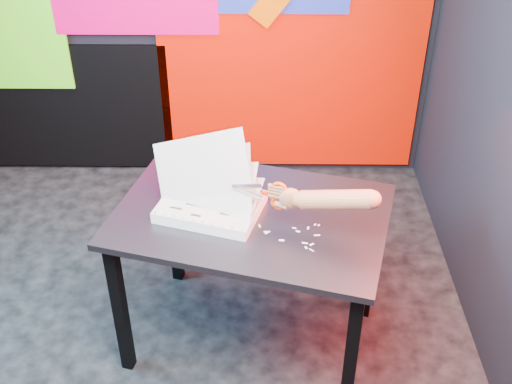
{
  "coord_description": "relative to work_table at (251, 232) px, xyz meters",
  "views": [
    {
      "loc": [
        0.48,
        -2.14,
        2.34
      ],
      "look_at": [
        0.46,
        -0.04,
        0.87
      ],
      "focal_mm": 45.0,
      "sensor_mm": 36.0,
      "label": 1
    }
  ],
  "objects": [
    {
      "name": "paper_clippings",
      "position": [
        0.18,
        -0.15,
        0.1
      ],
      "size": [
        0.25,
        0.18,
        0.0
      ],
      "color": "beige",
      "rests_on": "work_table"
    },
    {
      "name": "work_table",
      "position": [
        0.0,
        0.0,
        0.0
      ],
      "size": [
        1.27,
        1.01,
        0.75
      ],
      "rotation": [
        0.0,
        0.0,
        -0.26
      ],
      "color": "black",
      "rests_on": "ground"
    },
    {
      "name": "hand_forearm",
      "position": [
        0.29,
        -0.16,
        0.28
      ],
      "size": [
        0.41,
        0.18,
        0.16
      ],
      "rotation": [
        0.0,
        0.0,
        -0.35
      ],
      "color": "#9F5D40",
      "rests_on": "work_table"
    },
    {
      "name": "backdrop",
      "position": [
        -0.38,
        1.48,
        0.31
      ],
      "size": [
        2.88,
        0.05,
        2.08
      ],
      "color": "#C30F00",
      "rests_on": "ground"
    },
    {
      "name": "printout_stack",
      "position": [
        -0.17,
        0.01,
        0.13
      ],
      "size": [
        0.48,
        0.4,
        0.38
      ],
      "rotation": [
        0.0,
        0.0,
        -0.3
      ],
      "color": "silver",
      "rests_on": "work_table"
    },
    {
      "name": "room",
      "position": [
        -0.44,
        0.02,
        0.7
      ],
      "size": [
        3.01,
        3.01,
        2.71
      ],
      "color": "black",
      "rests_on": "ground"
    },
    {
      "name": "scissors",
      "position": [
        0.1,
        -0.08,
        0.25
      ],
      "size": [
        0.22,
        0.09,
        0.13
      ],
      "rotation": [
        0.0,
        0.0,
        -0.35
      ],
      "color": "#B0B8CE",
      "rests_on": "printout_stack"
    }
  ]
}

